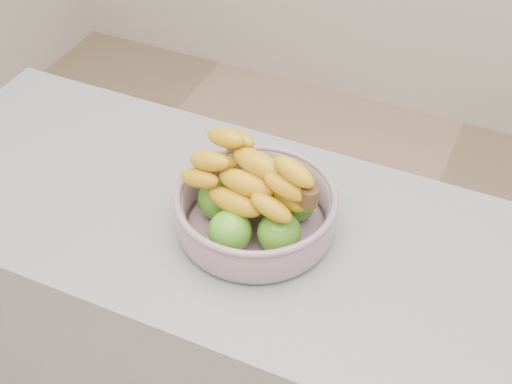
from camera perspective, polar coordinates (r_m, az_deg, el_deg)
fruit_bowl at (r=1.40m, az=-0.01°, el=-1.15°), size 0.32×0.32×0.20m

